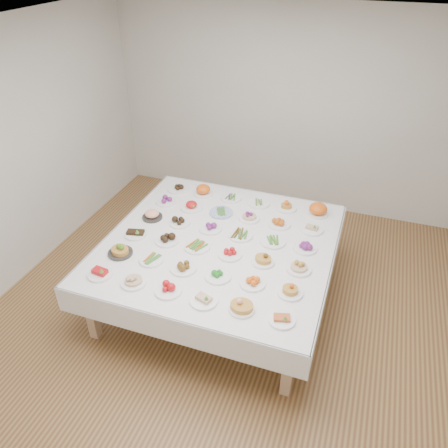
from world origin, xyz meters
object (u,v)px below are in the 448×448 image
(display_table, at_px, (219,247))
(dish_18, at_px, (152,214))
(dish_0, at_px, (100,271))
(dish_35, at_px, (318,209))

(display_table, xyz_separation_m, dish_18, (-0.87, 0.18, 0.12))
(dish_0, bearing_deg, display_table, 45.01)
(dish_0, bearing_deg, dish_18, 89.70)
(dish_0, bearing_deg, dish_35, 44.99)
(display_table, height_order, dish_18, dish_18)
(display_table, xyz_separation_m, dish_0, (-0.88, -0.88, 0.11))
(dish_0, relative_size, dish_18, 1.06)
(dish_0, height_order, dish_35, dish_35)
(display_table, distance_m, dish_35, 1.25)
(dish_18, bearing_deg, display_table, -11.42)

